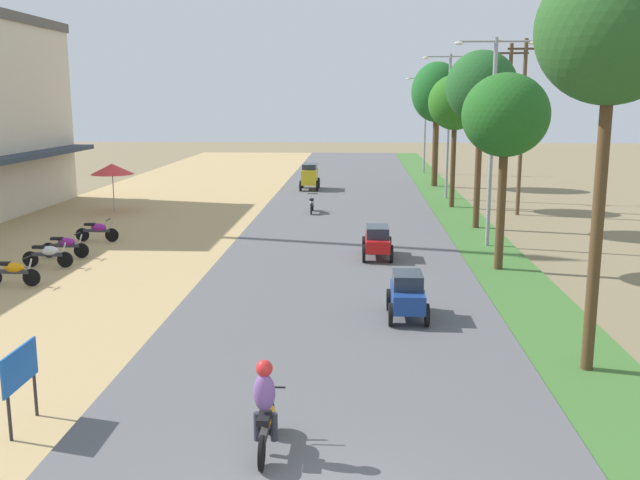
{
  "coord_description": "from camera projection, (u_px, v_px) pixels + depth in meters",
  "views": [
    {
      "loc": [
        0.6,
        -8.41,
        5.86
      ],
      "look_at": [
        -0.63,
        14.24,
        1.37
      ],
      "focal_mm": 40.12,
      "sensor_mm": 36.0,
      "label": 1
    }
  ],
  "objects": [
    {
      "name": "median_tree_fifth",
      "position": [
        437.0,
        93.0,
        47.25
      ],
      "size": [
        3.4,
        3.4,
        8.22
      ],
      "color": "#4C351E",
      "rests_on": "median_strip"
    },
    {
      "name": "motorbike_ahead_second",
      "position": [
        312.0,
        203.0,
        36.91
      ],
      "size": [
        0.54,
        1.8,
        0.94
      ],
      "color": "black",
      "rests_on": "road_strip"
    },
    {
      "name": "median_tree_fourth",
      "position": [
        455.0,
        103.0,
        38.01
      ],
      "size": [
        2.87,
        2.87,
        7.08
      ],
      "color": "#4C351E",
      "rests_on": "median_strip"
    },
    {
      "name": "median_tree_third",
      "position": [
        481.0,
        88.0,
        31.57
      ],
      "size": [
        3.15,
        3.15,
        7.92
      ],
      "color": "#4C351E",
      "rests_on": "median_strip"
    },
    {
      "name": "streetlamp_near",
      "position": [
        492.0,
        129.0,
        27.89
      ],
      "size": [
        3.16,
        0.2,
        8.11
      ],
      "color": "gray",
      "rests_on": "median_strip"
    },
    {
      "name": "motorbike_foreground_rider",
      "position": [
        266.0,
        409.0,
        11.74
      ],
      "size": [
        0.54,
        1.8,
        1.66
      ],
      "color": "black",
      "rests_on": "road_strip"
    },
    {
      "name": "car_hatchback_blue",
      "position": [
        407.0,
        294.0,
        19.1
      ],
      "size": [
        1.04,
        2.0,
        1.23
      ],
      "color": "navy",
      "rests_on": "road_strip"
    },
    {
      "name": "streetlamp_far",
      "position": [
        425.0,
        118.0,
        56.23
      ],
      "size": [
        3.16,
        0.2,
        7.53
      ],
      "color": "gray",
      "rests_on": "median_strip"
    },
    {
      "name": "median_tree_second",
      "position": [
        506.0,
        117.0,
        23.83
      ],
      "size": [
        2.91,
        2.91,
        6.67
      ],
      "color": "#4C351E",
      "rests_on": "median_strip"
    },
    {
      "name": "car_sedan_red",
      "position": [
        377.0,
        240.0,
        26.37
      ],
      "size": [
        1.1,
        2.26,
        1.19
      ],
      "color": "red",
      "rests_on": "road_strip"
    },
    {
      "name": "parked_motorbike_second",
      "position": [
        13.0,
        271.0,
        22.46
      ],
      "size": [
        1.8,
        0.54,
        0.94
      ],
      "color": "black",
      "rests_on": "dirt_shoulder"
    },
    {
      "name": "streetlamp_mid",
      "position": [
        449.0,
        117.0,
        41.53
      ],
      "size": [
        3.16,
        0.2,
        8.34
      ],
      "color": "gray",
      "rests_on": "median_strip"
    },
    {
      "name": "parked_motorbike_third",
      "position": [
        48.0,
        254.0,
        24.97
      ],
      "size": [
        1.8,
        0.54,
        0.94
      ],
      "color": "black",
      "rests_on": "dirt_shoulder"
    },
    {
      "name": "utility_pole_near",
      "position": [
        508.0,
        124.0,
        37.95
      ],
      "size": [
        1.8,
        0.2,
        8.7
      ],
      "color": "brown",
      "rests_on": "ground"
    },
    {
      "name": "street_signboard",
      "position": [
        20.0,
        372.0,
        12.64
      ],
      "size": [
        0.06,
        1.3,
        1.5
      ],
      "color": "#262628",
      "rests_on": "dirt_shoulder"
    },
    {
      "name": "median_tree_nearest",
      "position": [
        612.0,
        33.0,
        14.27
      ],
      "size": [
        3.04,
        3.04,
        8.64
      ],
      "color": "#4C351E",
      "rests_on": "median_strip"
    },
    {
      "name": "vendor_umbrella",
      "position": [
        112.0,
        169.0,
        36.84
      ],
      "size": [
        2.2,
        2.2,
        2.52
      ],
      "color": "#99999E",
      "rests_on": "dirt_shoulder"
    },
    {
      "name": "parked_motorbike_fourth",
      "position": [
        65.0,
        245.0,
        26.47
      ],
      "size": [
        1.8,
        0.54,
        0.94
      ],
      "color": "black",
      "rests_on": "dirt_shoulder"
    },
    {
      "name": "car_van_yellow",
      "position": [
        310.0,
        175.0,
        46.26
      ],
      "size": [
        1.19,
        2.41,
        1.67
      ],
      "color": "gold",
      "rests_on": "road_strip"
    },
    {
      "name": "parked_motorbike_fifth",
      "position": [
        98.0,
        230.0,
        29.48
      ],
      "size": [
        1.8,
        0.54,
        0.94
      ],
      "color": "black",
      "rests_on": "dirt_shoulder"
    },
    {
      "name": "utility_pole_far",
      "position": [
        522.0,
        125.0,
        35.88
      ],
      "size": [
        1.8,
        0.2,
        8.79
      ],
      "color": "brown",
      "rests_on": "ground"
    }
  ]
}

